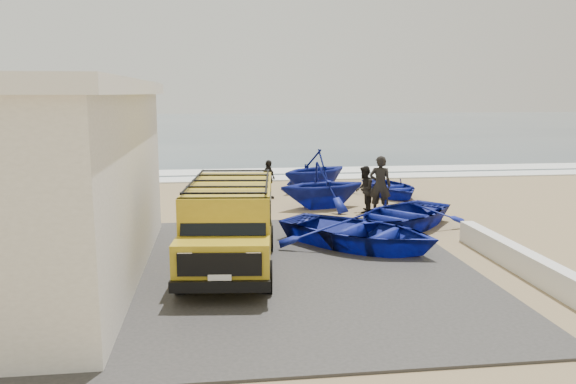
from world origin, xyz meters
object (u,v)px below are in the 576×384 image
boat_near_right (401,215)px  boat_mid_left (323,185)px  van (230,222)px  fisherman_back (268,180)px  fisherman_front (380,185)px  parapet (524,263)px  boat_near_left (358,231)px  boat_far_left (315,170)px  boat_mid_right (390,187)px  fisherman_middle (364,189)px

boat_near_right → boat_mid_left: size_ratio=1.31×
van → fisherman_back: bearing=85.0°
boat_mid_left → fisherman_front: bearing=-141.6°
van → boat_mid_left: 7.47m
parapet → fisherman_front: (-1.40, 6.59, 0.72)m
van → boat_mid_left: size_ratio=1.60×
parapet → boat_near_left: boat_near_left is taller
parapet → boat_far_left: bearing=103.1°
parapet → boat_near_left: 4.10m
parapet → boat_mid_right: size_ratio=1.78×
van → boat_far_left: van is taller
boat_near_left → fisherman_middle: fisherman_middle is taller
parapet → fisherman_back: (-4.84, 9.87, 0.48)m
fisherman_front → fisherman_back: size_ratio=1.32×
boat_near_left → boat_mid_right: size_ratio=1.30×
boat_near_left → boat_mid_left: (0.06, 5.32, 0.37)m
boat_near_right → fisherman_front: size_ratio=2.06×
van → boat_near_right: (5.17, 3.25, -0.68)m
van → boat_far_left: 11.00m
van → fisherman_middle: 7.40m
boat_far_left → boat_near_left: bearing=-35.7°
fisherman_front → van: bearing=67.1°
van → fisherman_front: size_ratio=2.51×
boat_near_left → boat_far_left: size_ratio=1.34×
parapet → boat_mid_right: boat_mid_right is taller
parapet → fisherman_front: size_ratio=3.02×
boat_far_left → fisherman_front: 5.20m
parapet → boat_mid_right: 9.85m
fisherman_middle → fisherman_back: 4.16m
parapet → boat_mid_right: (-0.00, 9.85, 0.07)m
van → fisherman_middle: van is taller
parapet → fisherman_back: size_ratio=3.98×
fisherman_front → fisherman_middle: size_ratio=1.25×
parapet → boat_near_right: 4.75m
boat_mid_left → fisherman_middle: 1.56m
parapet → fisherman_middle: 7.27m
boat_far_left → boat_mid_right: bearing=24.0°
boat_mid_right → boat_near_right: bearing=-114.6°
boat_mid_right → fisherman_front: size_ratio=1.70×
fisherman_front → boat_mid_right: bearing=-92.1°
boat_mid_right → fisherman_middle: fisherman_middle is taller
boat_mid_left → fisherman_front: (1.69, -1.34, 0.17)m
fisherman_middle → fisherman_back: (-3.01, 2.86, -0.04)m
parapet → van: van is taller
boat_near_right → boat_far_left: 7.21m
van → boat_near_left: bearing=27.4°
boat_near_right → boat_mid_right: size_ratio=1.21×
boat_near_left → boat_far_left: 9.02m
boat_mid_right → fisherman_front: (-1.40, -3.26, 0.64)m
boat_near_right → fisherman_back: (-3.49, 5.32, 0.33)m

